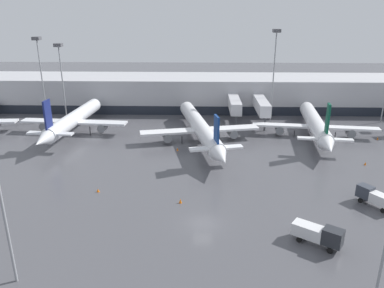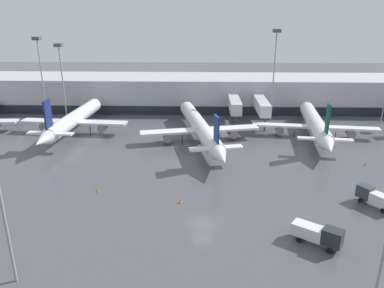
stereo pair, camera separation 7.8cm
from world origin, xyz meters
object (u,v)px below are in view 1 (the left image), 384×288
traffic_cone_1 (98,190)px  apron_light_mast_0 (60,61)px  parked_jet_3 (73,120)px  traffic_cone_3 (180,201)px  traffic_cone_4 (378,138)px  service_truck_1 (375,197)px  apron_light_mast_2 (39,56)px  service_truck_2 (318,234)px  parked_jet_1 (315,124)px  parked_jet_2 (200,127)px  traffic_cone_2 (365,163)px  apron_light_mast_6 (275,51)px  traffic_cone_0 (178,149)px

traffic_cone_1 → apron_light_mast_0: size_ratio=0.03×
parked_jet_3 → traffic_cone_3: 41.54m
traffic_cone_1 → traffic_cone_4: traffic_cone_4 is taller
service_truck_1 → apron_light_mast_2: bearing=21.3°
traffic_cone_1 → apron_light_mast_0: apron_light_mast_0 is taller
service_truck_2 → traffic_cone_3: 19.75m
traffic_cone_4 → apron_light_mast_0: 75.67m
traffic_cone_4 → apron_light_mast_2: bearing=169.5°
traffic_cone_4 → apron_light_mast_2: size_ratio=0.03×
apron_light_mast_0 → service_truck_2: bearing=-47.3°
service_truck_1 → service_truck_2: (-10.91, -9.74, 0.07)m
parked_jet_1 → parked_jet_2: 25.67m
parked_jet_3 → traffic_cone_2: bearing=-101.6°
apron_light_mast_0 → apron_light_mast_6: bearing=1.6°
traffic_cone_1 → apron_light_mast_2: size_ratio=0.03×
traffic_cone_0 → traffic_cone_3: (1.80, -21.59, 0.01)m
traffic_cone_0 → traffic_cone_4: (43.21, 7.91, -0.01)m
parked_jet_2 → traffic_cone_4: size_ratio=63.20×
apron_light_mast_0 → traffic_cone_3: bearing=-53.6°
traffic_cone_3 → apron_light_mast_0: bearing=126.4°
parked_jet_2 → traffic_cone_0: 8.00m
traffic_cone_2 → apron_light_mast_6: bearing=112.9°
service_truck_2 → traffic_cone_1: (-30.10, 13.07, -1.26)m
parked_jet_3 → traffic_cone_2: parked_jet_3 is taller
traffic_cone_0 → apron_light_mast_0: 39.48m
apron_light_mast_6 → parked_jet_3: bearing=-165.4°
apron_light_mast_0 → parked_jet_1: bearing=-11.1°
traffic_cone_4 → apron_light_mast_0: apron_light_mast_0 is taller
traffic_cone_2 → apron_light_mast_0: 71.79m
apron_light_mast_0 → traffic_cone_1: bearing=-64.9°
parked_jet_2 → parked_jet_3: (-28.77, 4.56, 0.21)m
parked_jet_2 → parked_jet_3: parked_jet_3 is taller
traffic_cone_0 → traffic_cone_4: traffic_cone_0 is taller
traffic_cone_1 → apron_light_mast_6: size_ratio=0.03×
service_truck_1 → parked_jet_3: bearing=24.6°
traffic_cone_3 → parked_jet_1: bearing=48.0°
service_truck_2 → apron_light_mast_6: apron_light_mast_6 is taller
traffic_cone_2 → apron_light_mast_0: size_ratio=0.03×
parked_jet_2 → traffic_cone_3: bearing=162.3°
parked_jet_3 → apron_light_mast_0: apron_light_mast_0 is taller
apron_light_mast_0 → apron_light_mast_6: apron_light_mast_6 is taller
service_truck_1 → traffic_cone_3: size_ratio=8.06×
traffic_cone_0 → traffic_cone_2: size_ratio=1.13×
apron_light_mast_0 → apron_light_mast_6: (52.24, 1.45, 2.20)m
parked_jet_2 → apron_light_mast_0: bearing=53.8°
parked_jet_3 → traffic_cone_1: (13.06, -28.97, -2.96)m
traffic_cone_1 → apron_light_mast_2: bearing=120.6°
traffic_cone_1 → traffic_cone_3: 13.41m
parked_jet_3 → traffic_cone_0: 26.66m
parked_jet_1 → apron_light_mast_2: bearing=85.7°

